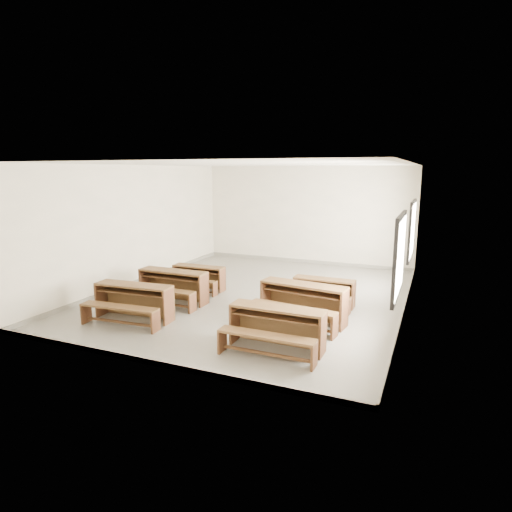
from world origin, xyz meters
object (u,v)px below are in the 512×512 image
at_px(desk_set_1, 172,284).
at_px(desk_set_3, 276,325).
at_px(desk_set_0, 133,299).
at_px(desk_set_2, 198,276).
at_px(desk_set_5, 323,290).
at_px(desk_set_4, 302,300).

relative_size(desk_set_1, desk_set_3, 1.01).
distance_m(desk_set_0, desk_set_2, 2.53).
bearing_deg(desk_set_1, desk_set_5, 18.49).
bearing_deg(desk_set_0, desk_set_2, 84.28).
distance_m(desk_set_2, desk_set_3, 4.23).
xyz_separation_m(desk_set_0, desk_set_1, (0.06, 1.35, 0.00)).
xyz_separation_m(desk_set_0, desk_set_5, (3.40, 2.48, -0.07)).
bearing_deg(desk_set_3, desk_set_2, 139.16).
relative_size(desk_set_4, desk_set_5, 1.33).
relative_size(desk_set_1, desk_set_4, 0.90).
relative_size(desk_set_2, desk_set_5, 1.00).
height_order(desk_set_0, desk_set_1, desk_set_1).
height_order(desk_set_1, desk_set_2, desk_set_1).
bearing_deg(desk_set_2, desk_set_0, -92.85).
bearing_deg(desk_set_3, desk_set_1, 153.60).
relative_size(desk_set_2, desk_set_4, 0.75).
relative_size(desk_set_0, desk_set_4, 0.92).
bearing_deg(desk_set_5, desk_set_0, -143.19).
xyz_separation_m(desk_set_2, desk_set_5, (3.33, -0.05, 0.00)).
height_order(desk_set_1, desk_set_5, desk_set_1).
bearing_deg(desk_set_0, desk_set_1, 83.22).
bearing_deg(desk_set_3, desk_set_4, 89.42).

